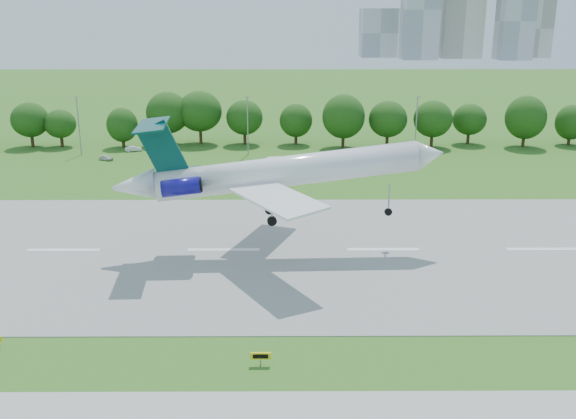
% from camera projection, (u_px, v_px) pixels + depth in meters
% --- Properties ---
extents(ground, '(600.00, 600.00, 0.00)m').
position_uv_depth(ground, '(425.00, 350.00, 56.33)').
color(ground, '#38691B').
rests_on(ground, ground).
extents(runway, '(400.00, 45.00, 0.08)m').
position_uv_depth(runway, '(383.00, 250.00, 80.23)').
color(runway, gray).
rests_on(runway, ground).
extents(tree_line, '(288.40, 8.40, 10.40)m').
position_uv_depth(tree_line, '(340.00, 118.00, 142.51)').
color(tree_line, '#382314').
rests_on(tree_line, ground).
extents(light_poles, '(175.90, 0.25, 12.19)m').
position_uv_depth(light_poles, '(332.00, 125.00, 132.89)').
color(light_poles, gray).
rests_on(light_poles, ground).
extents(skyline, '(127.00, 52.00, 80.00)m').
position_uv_depth(skyline, '(455.00, 11.00, 421.54)').
color(skyline, '#B2B2B7').
rests_on(skyline, ground).
extents(airliner, '(40.46, 29.21, 12.60)m').
position_uv_depth(airliner, '(271.00, 172.00, 77.04)').
color(airliner, white).
rests_on(airliner, ground).
extents(taxi_sign_centre, '(1.73, 0.23, 1.21)m').
position_uv_depth(taxi_sign_centre, '(261.00, 356.00, 53.60)').
color(taxi_sign_centre, gray).
rests_on(taxi_sign_centre, ground).
extents(service_vehicle_a, '(3.68, 2.33, 1.14)m').
position_uv_depth(service_vehicle_a, '(133.00, 149.00, 137.74)').
color(service_vehicle_a, silver).
rests_on(service_vehicle_a, ground).
extents(service_vehicle_b, '(3.36, 2.55, 1.07)m').
position_uv_depth(service_vehicle_b, '(106.00, 158.00, 129.34)').
color(service_vehicle_b, silver).
rests_on(service_vehicle_b, ground).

